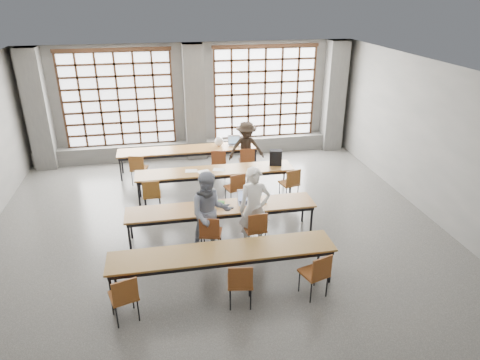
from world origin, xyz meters
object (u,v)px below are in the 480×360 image
(plastic_bag, at_px, (219,141))
(green_box, at_px, (219,203))
(desk_row_c, at_px, (221,209))
(chair_back_right, at_px, (247,159))
(student_back, at_px, (246,149))
(phone, at_px, (231,208))
(desk_row_b, at_px, (215,172))
(chair_mid_centre, at_px, (236,186))
(chair_back_mid, at_px, (219,161))
(backpack, at_px, (276,158))
(desk_row_d, at_px, (223,254))
(chair_near_left, at_px, (124,294))
(red_pouch, at_px, (123,293))
(laptop_front, at_px, (246,199))
(chair_back_left, at_px, (138,166))
(laptop_back, at_px, (234,142))
(desk_row_a, at_px, (188,151))
(chair_mid_right, at_px, (291,181))
(chair_near_right, at_px, (317,271))
(mouse, at_px, (265,202))
(student_female, at_px, (210,213))
(student_male, at_px, (254,209))
(chair_front_right, at_px, (256,227))
(chair_mid_left, at_px, (152,193))
(chair_front_left, at_px, (210,231))
(chair_near_mid, at_px, (240,280))

(plastic_bag, bearing_deg, green_box, -98.47)
(desk_row_c, height_order, chair_back_right, chair_back_right)
(student_back, relative_size, phone, 12.16)
(desk_row_b, bearing_deg, chair_mid_centre, -56.15)
(desk_row_c, height_order, chair_back_mid, chair_back_mid)
(student_back, height_order, backpack, student_back)
(chair_back_right, height_order, plastic_bag, plastic_bag)
(desk_row_d, bearing_deg, plastic_bag, 82.43)
(desk_row_d, distance_m, backpack, 4.21)
(desk_row_b, height_order, chair_back_right, chair_back_right)
(backpack, bearing_deg, phone, -111.01)
(desk_row_d, distance_m, chair_near_left, 1.79)
(red_pouch, bearing_deg, laptop_front, 43.07)
(desk_row_b, bearing_deg, chair_near_left, -115.42)
(desk_row_b, distance_m, green_box, 1.94)
(student_back, height_order, green_box, student_back)
(chair_back_left, bearing_deg, laptop_back, 14.85)
(chair_back_mid, distance_m, green_box, 3.05)
(backpack, xyz_separation_m, red_pouch, (-3.66, -4.26, -0.43))
(desk_row_a, height_order, chair_mid_right, chair_mid_right)
(chair_mid_right, bearing_deg, chair_near_right, -100.16)
(chair_near_right, height_order, mouse, chair_near_right)
(chair_near_left, distance_m, student_female, 2.42)
(desk_row_c, relative_size, desk_row_d, 1.00)
(chair_near_left, bearing_deg, chair_back_right, 60.09)
(desk_row_a, xyz_separation_m, student_male, (1.00, -4.22, 0.22))
(chair_back_left, distance_m, chair_front_right, 4.44)
(chair_mid_right, bearing_deg, red_pouch, -137.25)
(desk_row_c, xyz_separation_m, desk_row_d, (-0.22, -1.66, 0.00))
(chair_mid_centre, relative_size, plastic_bag, 3.08)
(desk_row_d, distance_m, chair_back_right, 4.96)
(desk_row_a, relative_size, desk_row_d, 1.00)
(chair_mid_left, height_order, chair_mid_right, same)
(chair_back_left, distance_m, chair_back_right, 3.01)
(chair_back_right, relative_size, laptop_front, 2.31)
(chair_mid_left, xyz_separation_m, chair_near_left, (-0.44, -3.66, 0.00))
(chair_mid_left, xyz_separation_m, student_female, (1.16, -1.88, 0.33))
(student_male, bearing_deg, chair_near_right, -66.26)
(chair_front_left, bearing_deg, phone, 46.46)
(chair_back_mid, xyz_separation_m, backpack, (1.35, -1.03, 0.39))
(chair_near_left, bearing_deg, chair_back_left, 89.15)
(chair_back_mid, height_order, backpack, backpack)
(chair_mid_right, distance_m, chair_front_right, 2.42)
(chair_back_left, xyz_separation_m, mouse, (2.77, -3.11, 0.21))
(laptop_back, distance_m, plastic_bag, 0.47)
(desk_row_b, height_order, red_pouch, desk_row_b)
(student_male, bearing_deg, chair_back_left, 126.20)
(chair_mid_left, xyz_separation_m, chair_mid_right, (3.42, 0.00, 0.00))
(chair_near_mid, bearing_deg, plastic_bag, 84.97)
(desk_row_b, bearing_deg, chair_back_mid, 77.11)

